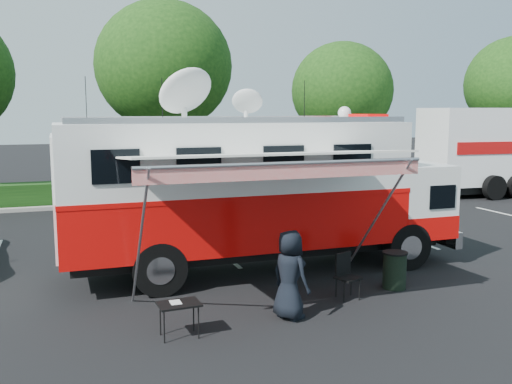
% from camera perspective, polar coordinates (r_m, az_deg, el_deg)
% --- Properties ---
extents(ground_plane, '(120.00, 120.00, 0.00)m').
position_cam_1_polar(ground_plane, '(14.45, 0.66, -7.75)').
color(ground_plane, black).
rests_on(ground_plane, ground).
extents(back_border, '(60.00, 6.14, 8.87)m').
position_cam_1_polar(back_border, '(26.64, -6.66, 10.33)').
color(back_border, '#9E998E').
rests_on(back_border, ground_plane).
extents(stall_lines, '(24.12, 5.50, 0.01)m').
position_cam_1_polar(stall_lines, '(17.07, -4.39, -5.27)').
color(stall_lines, silver).
rests_on(stall_lines, ground_plane).
extents(command_truck, '(9.82, 2.70, 4.72)m').
position_cam_1_polar(command_truck, '(14.00, 0.35, 0.19)').
color(command_truck, black).
rests_on(command_truck, ground_plane).
extents(awning, '(5.36, 2.76, 3.23)m').
position_cam_1_polar(awning, '(10.97, 0.98, 3.35)').
color(awning, silver).
rests_on(awning, ground_plane).
extents(person, '(0.85, 0.99, 1.72)m').
position_cam_1_polar(person, '(11.24, 3.37, -12.47)').
color(person, black).
rests_on(person, ground_plane).
extents(folding_table, '(0.76, 0.55, 0.63)m').
position_cam_1_polar(folding_table, '(10.25, -7.72, -11.18)').
color(folding_table, black).
rests_on(folding_table, ground_plane).
extents(folding_chair, '(0.58, 0.61, 0.95)m').
position_cam_1_polar(folding_chair, '(12.38, 8.94, -7.86)').
color(folding_chair, black).
rests_on(folding_chair, ground_plane).
extents(trash_bin, '(0.56, 0.56, 0.83)m').
position_cam_1_polar(trash_bin, '(13.24, 13.69, -7.58)').
color(trash_bin, black).
rests_on(trash_bin, ground_plane).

